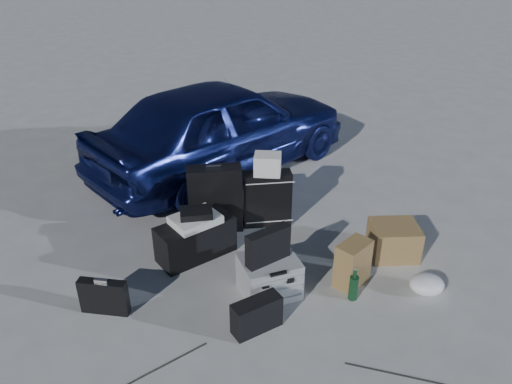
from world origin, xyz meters
TOP-DOWN VIEW (x-y plane):
  - ground at (0.00, 0.00)m, footprint 60.00×60.00m
  - car at (0.28, 2.66)m, footprint 3.72×2.68m
  - pelican_case at (-0.00, 0.18)m, footprint 0.48×0.40m
  - laptop_bag at (-0.02, 0.17)m, footprint 0.41×0.21m
  - briefcase at (-1.35, 0.38)m, footprint 0.39×0.26m
  - suitcase_left at (-0.17, 1.31)m, footprint 0.57×0.30m
  - suitcase_right at (0.36, 1.24)m, footprint 0.52×0.27m
  - white_carton at (0.36, 1.23)m, footprint 0.32×0.30m
  - duffel_bag at (-0.47, 0.91)m, footprint 0.79×0.52m
  - flat_box_white at (-0.46, 0.90)m, footprint 0.50×0.44m
  - flat_box_black at (-0.45, 0.91)m, footprint 0.32×0.26m
  - kraft_bag at (0.72, 0.06)m, footprint 0.36×0.31m
  - cardboard_box at (1.30, 0.32)m, footprint 0.52×0.48m
  - plastic_bag at (1.28, -0.26)m, footprint 0.36×0.33m
  - messenger_bag at (-0.25, -0.20)m, footprint 0.42×0.23m
  - green_bottle at (0.64, -0.13)m, footprint 0.09×0.09m

SIDE VIEW (x-z plane):
  - ground at x=0.00m, z-range 0.00..0.00m
  - plastic_bag at x=1.28m, z-range 0.00..0.16m
  - messenger_bag at x=-0.25m, z-range 0.00..0.28m
  - green_bottle at x=0.64m, z-range 0.00..0.31m
  - briefcase at x=-1.35m, z-range 0.00..0.31m
  - cardboard_box at x=1.30m, z-range 0.00..0.32m
  - pelican_case at x=0.00m, z-range 0.00..0.34m
  - duffel_bag at x=-0.47m, z-range 0.00..0.36m
  - kraft_bag at x=0.72m, z-range 0.00..0.42m
  - suitcase_right at x=0.36m, z-range 0.00..0.59m
  - suitcase_left at x=-0.17m, z-range 0.00..0.70m
  - flat_box_white at x=-0.46m, z-range 0.36..0.44m
  - flat_box_black at x=-0.45m, z-range 0.44..0.50m
  - laptop_bag at x=-0.02m, z-range 0.34..0.64m
  - car at x=0.28m, z-range 0.00..1.18m
  - white_carton at x=0.36m, z-range 0.59..0.80m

